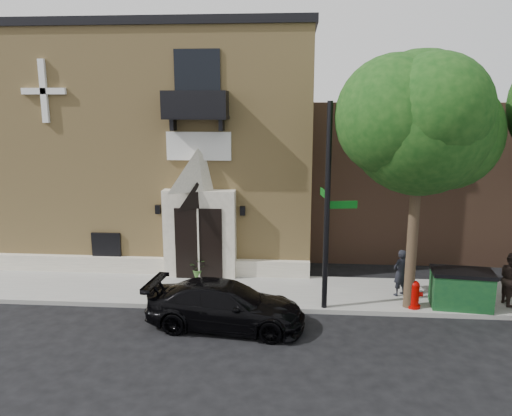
{
  "coord_description": "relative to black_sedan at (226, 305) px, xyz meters",
  "views": [
    {
      "loc": [
        2.41,
        -14.51,
        6.45
      ],
      "look_at": [
        1.1,
        2.0,
        2.9
      ],
      "focal_mm": 35.0,
      "sensor_mm": 36.0,
      "label": 1
    }
  ],
  "objects": [
    {
      "name": "street_tree_left",
      "position": [
        5.56,
        1.44,
        5.2
      ],
      "size": [
        4.97,
        4.38,
        7.77
      ],
      "color": "#38281C",
      "rests_on": "sidewalk"
    },
    {
      "name": "neighbour_building",
      "position": [
        11.54,
        10.1,
        2.53
      ],
      "size": [
        18.0,
        8.0,
        6.4
      ],
      "primitive_type": "cube",
      "color": "brown",
      "rests_on": "ground"
    },
    {
      "name": "church",
      "position": [
        -3.45,
        9.05,
        3.97
      ],
      "size": [
        12.2,
        11.01,
        9.3
      ],
      "color": "tan",
      "rests_on": "ground"
    },
    {
      "name": "pedestrian_far",
      "position": [
        8.78,
        2.03,
        0.32
      ],
      "size": [
        0.7,
        0.87,
        1.68
      ],
      "primitive_type": "imported",
      "rotation": [
        0.0,
        0.0,
        1.66
      ],
      "color": "#2C211D",
      "rests_on": "sidewalk"
    },
    {
      "name": "sidewalk",
      "position": [
        0.54,
        2.6,
        -0.59
      ],
      "size": [
        42.0,
        3.0,
        0.15
      ],
      "primitive_type": "cube",
      "color": "gray",
      "rests_on": "ground"
    },
    {
      "name": "street_sign",
      "position": [
        2.93,
        1.32,
        2.66
      ],
      "size": [
        1.08,
        1.0,
        6.32
      ],
      "rotation": [
        0.0,
        0.0,
        0.16
      ],
      "color": "black",
      "rests_on": "sidewalk"
    },
    {
      "name": "black_sedan",
      "position": [
        0.0,
        0.0,
        0.0
      ],
      "size": [
        4.77,
        2.35,
        1.33
      ],
      "primitive_type": "imported",
      "rotation": [
        0.0,
        0.0,
        1.46
      ],
      "color": "black",
      "rests_on": "ground"
    },
    {
      "name": "pedestrian_near",
      "position": [
        5.45,
        2.51,
        0.26
      ],
      "size": [
        0.68,
        0.64,
        1.56
      ],
      "primitive_type": "imported",
      "rotation": [
        0.0,
        0.0,
        3.78
      ],
      "color": "black",
      "rests_on": "sidewalk"
    },
    {
      "name": "ground",
      "position": [
        -0.46,
        1.1,
        -0.67
      ],
      "size": [
        120.0,
        120.0,
        0.0
      ],
      "primitive_type": "plane",
      "color": "black",
      "rests_on": "ground"
    },
    {
      "name": "planter",
      "position": [
        -1.51,
        3.67,
        -0.16
      ],
      "size": [
        0.64,
        0.55,
        0.71
      ],
      "primitive_type": "imported",
      "rotation": [
        0.0,
        0.0,
        0.0
      ],
      "color": "#3E692C",
      "rests_on": "sidewalk"
    },
    {
      "name": "fire_hydrant",
      "position": [
        5.7,
        1.48,
        -0.09
      ],
      "size": [
        0.5,
        0.4,
        0.88
      ],
      "color": "#980300",
      "rests_on": "sidewalk"
    },
    {
      "name": "dumpster",
      "position": [
        7.15,
        1.67,
        0.09
      ],
      "size": [
        1.92,
        1.21,
        1.19
      ],
      "rotation": [
        0.0,
        0.0,
        -0.1
      ],
      "color": "#103B1D",
      "rests_on": "sidewalk"
    }
  ]
}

